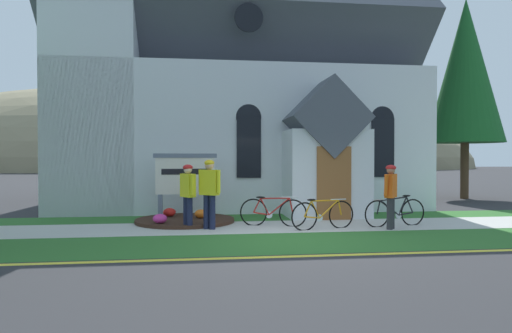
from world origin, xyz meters
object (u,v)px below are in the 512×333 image
at_px(bicycle_black, 323,215).
at_px(bicycle_yellow, 395,212).
at_px(cyclist_in_yellow_jersey, 188,192).
at_px(cyclist_in_orange_jersey, 209,188).
at_px(cyclist_in_red_jersey, 391,192).
at_px(bicycle_blue, 273,212).
at_px(church_sign, 185,177).
at_px(roadside_conifer, 465,71).

height_order(bicycle_black, bicycle_yellow, bicycle_yellow).
bearing_deg(bicycle_yellow, cyclist_in_yellow_jersey, 176.93).
height_order(cyclist_in_orange_jersey, cyclist_in_red_jersey, cyclist_in_orange_jersey).
relative_size(bicycle_blue, cyclist_in_yellow_jersey, 1.04).
xyz_separation_m(bicycle_yellow, cyclist_in_orange_jersey, (-4.79, 0.10, 0.65)).
height_order(church_sign, cyclist_in_red_jersey, church_sign).
bearing_deg(bicycle_yellow, bicycle_blue, 172.14).
distance_m(cyclist_in_orange_jersey, cyclist_in_red_jersey, 4.49).
xyz_separation_m(church_sign, bicycle_blue, (2.27, -1.30, -0.87)).
height_order(cyclist_in_yellow_jersey, roadside_conifer, roadside_conifer).
bearing_deg(cyclist_in_orange_jersey, cyclist_in_yellow_jersey, 160.77).
bearing_deg(roadside_conifer, bicycle_blue, -144.97).
bearing_deg(bicycle_yellow, church_sign, 162.23).
height_order(bicycle_blue, cyclist_in_yellow_jersey, cyclist_in_yellow_jersey).
distance_m(bicycle_black, roadside_conifer, 12.34).
relative_size(cyclist_in_red_jersey, roadside_conifer, 0.18).
xyz_separation_m(bicycle_yellow, roadside_conifer, (6.43, 7.15, 5.15)).
xyz_separation_m(church_sign, bicycle_black, (3.41, -1.98, -0.87)).
distance_m(bicycle_black, cyclist_in_orange_jersey, 2.88).
bearing_deg(cyclist_in_yellow_jersey, bicycle_yellow, -3.07).
bearing_deg(cyclist_in_yellow_jersey, cyclist_in_orange_jersey, -19.23).
bearing_deg(church_sign, bicycle_yellow, -17.77).
relative_size(church_sign, cyclist_in_red_jersey, 1.18).
bearing_deg(cyclist_in_red_jersey, cyclist_in_yellow_jersey, 171.32).
distance_m(church_sign, roadside_conifer, 13.71).
relative_size(cyclist_in_orange_jersey, roadside_conifer, 0.20).
xyz_separation_m(bicycle_blue, roadside_conifer, (9.58, 6.71, 5.15)).
distance_m(bicycle_black, cyclist_in_red_jersey, 1.77).
bearing_deg(church_sign, roadside_conifer, 24.55).
relative_size(bicycle_blue, roadside_conifer, 0.19).
distance_m(bicycle_blue, cyclist_in_yellow_jersey, 2.25).
bearing_deg(bicycle_blue, cyclist_in_red_jersey, -17.97).
distance_m(bicycle_yellow, cyclist_in_yellow_jersey, 5.36).
xyz_separation_m(bicycle_blue, bicycle_yellow, (3.15, -0.43, -0.00)).
bearing_deg(roadside_conifer, bicycle_black, -138.77).
bearing_deg(cyclist_in_orange_jersey, church_sign, 110.96).
height_order(bicycle_yellow, cyclist_in_orange_jersey, cyclist_in_orange_jersey).
bearing_deg(church_sign, cyclist_in_yellow_jersey, -86.13).
distance_m(cyclist_in_red_jersey, cyclist_in_yellow_jersey, 5.03).
xyz_separation_m(cyclist_in_red_jersey, roadside_conifer, (6.77, 7.62, 4.60)).
height_order(cyclist_in_orange_jersey, roadside_conifer, roadside_conifer).
bearing_deg(bicycle_blue, cyclist_in_orange_jersey, -168.53).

